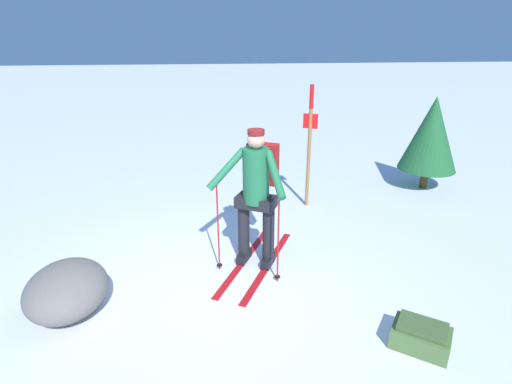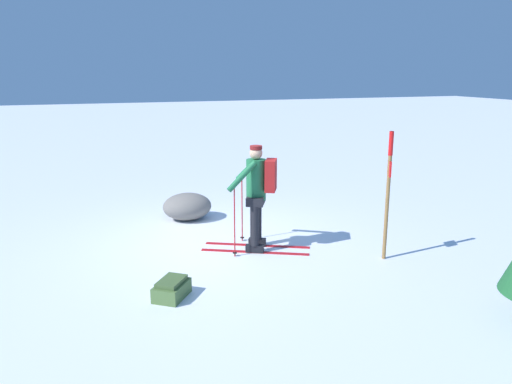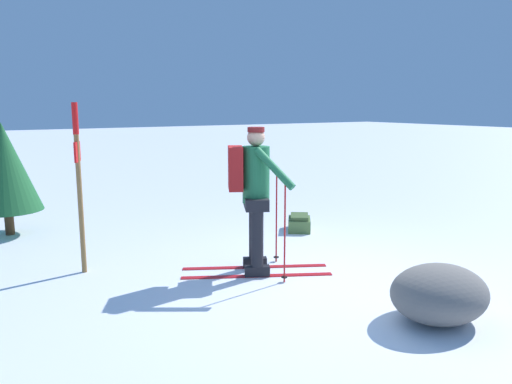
# 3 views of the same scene
# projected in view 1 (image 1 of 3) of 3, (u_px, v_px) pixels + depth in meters

# --- Properties ---
(ground_plane) EXTENTS (80.00, 80.00, 0.00)m
(ground_plane) POSITION_uv_depth(u_px,v_px,m) (215.00, 289.00, 4.72)
(ground_plane) COLOR white
(skier) EXTENTS (1.82, 1.22, 1.79)m
(skier) POSITION_uv_depth(u_px,v_px,m) (257.00, 189.00, 4.92)
(skier) COLOR red
(skier) RESTS_ON ground_plane
(dropped_backpack) EXTENTS (0.60, 0.63, 0.26)m
(dropped_backpack) POSITION_uv_depth(u_px,v_px,m) (421.00, 336.00, 3.81)
(dropped_backpack) COLOR #4C6B38
(dropped_backpack) RESTS_ON ground_plane
(trail_marker) EXTENTS (0.12, 0.23, 2.07)m
(trail_marker) POSITION_uv_depth(u_px,v_px,m) (310.00, 136.00, 6.61)
(trail_marker) COLOR olive
(trail_marker) RESTS_ON ground_plane
(rock_boulder) EXTENTS (0.99, 0.84, 0.54)m
(rock_boulder) POSITION_uv_depth(u_px,v_px,m) (67.00, 290.00, 4.25)
(rock_boulder) COLOR slate
(rock_boulder) RESTS_ON ground_plane
(pine_tree) EXTENTS (1.07, 1.07, 1.78)m
(pine_tree) POSITION_uv_depth(u_px,v_px,m) (431.00, 134.00, 7.48)
(pine_tree) COLOR #4C331E
(pine_tree) RESTS_ON ground_plane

